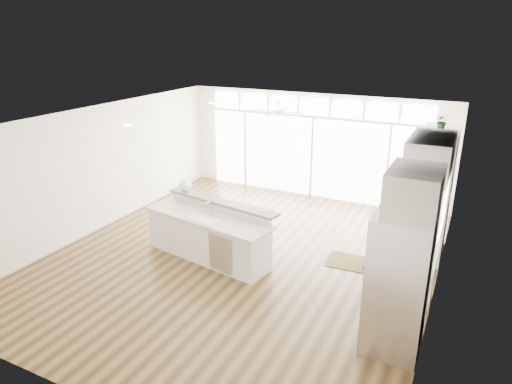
% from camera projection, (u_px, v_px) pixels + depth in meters
% --- Properties ---
extents(floor, '(7.00, 8.00, 0.02)m').
position_uv_depth(floor, '(242.00, 258.00, 8.90)').
color(floor, '#3E2913').
rests_on(floor, ground).
extents(ceiling, '(7.00, 8.00, 0.02)m').
position_uv_depth(ceiling, '(240.00, 120.00, 7.99)').
color(ceiling, white).
rests_on(ceiling, wall_back).
extents(wall_back, '(7.00, 0.04, 2.70)m').
position_uv_depth(wall_back, '(313.00, 146.00, 11.82)').
color(wall_back, white).
rests_on(wall_back, floor).
extents(wall_front, '(7.00, 0.04, 2.70)m').
position_uv_depth(wall_front, '(72.00, 302.00, 5.07)').
color(wall_front, white).
rests_on(wall_front, floor).
extents(wall_left, '(0.04, 8.00, 2.70)m').
position_uv_depth(wall_left, '(99.00, 168.00, 9.90)').
color(wall_left, white).
rests_on(wall_left, floor).
extents(wall_right, '(0.04, 8.00, 2.70)m').
position_uv_depth(wall_right, '(442.00, 227.00, 6.99)').
color(wall_right, white).
rests_on(wall_right, floor).
extents(glass_wall, '(5.80, 0.06, 2.08)m').
position_uv_depth(glass_wall, '(312.00, 157.00, 11.87)').
color(glass_wall, white).
rests_on(glass_wall, wall_back).
extents(transom_row, '(5.90, 0.06, 0.40)m').
position_uv_depth(transom_row, '(314.00, 106.00, 11.42)').
color(transom_row, white).
rests_on(transom_row, wall_back).
extents(desk_window, '(0.04, 0.85, 0.85)m').
position_uv_depth(desk_window, '(443.00, 208.00, 7.19)').
color(desk_window, white).
rests_on(desk_window, wall_right).
extents(ceiling_fan, '(1.16, 1.16, 0.32)m').
position_uv_depth(ceiling_fan, '(278.00, 107.00, 10.63)').
color(ceiling_fan, silver).
rests_on(ceiling_fan, ceiling).
extents(recessed_lights, '(3.40, 3.00, 0.02)m').
position_uv_depth(recessed_lights, '(245.00, 119.00, 8.16)').
color(recessed_lights, white).
rests_on(recessed_lights, ceiling).
extents(oven_cabinet, '(0.64, 1.20, 2.50)m').
position_uv_depth(oven_cabinet, '(432.00, 194.00, 8.68)').
color(oven_cabinet, white).
rests_on(oven_cabinet, floor).
extents(desk_nook, '(0.72, 1.30, 0.76)m').
position_uv_depth(desk_nook, '(413.00, 269.00, 7.72)').
color(desk_nook, white).
rests_on(desk_nook, floor).
extents(upper_cabinets, '(0.64, 1.30, 0.64)m').
position_uv_depth(upper_cabinets, '(430.00, 157.00, 7.04)').
color(upper_cabinets, white).
rests_on(upper_cabinets, wall_right).
extents(refrigerator, '(0.76, 0.90, 2.00)m').
position_uv_depth(refrigerator, '(398.00, 282.00, 6.13)').
color(refrigerator, silver).
rests_on(refrigerator, floor).
extents(fridge_cabinet, '(0.64, 0.90, 0.60)m').
position_uv_depth(fridge_cabinet, '(414.00, 192.00, 5.66)').
color(fridge_cabinet, white).
rests_on(fridge_cabinet, wall_right).
extents(framed_photos, '(0.06, 0.22, 0.80)m').
position_uv_depth(framed_photos, '(445.00, 204.00, 7.76)').
color(framed_photos, black).
rests_on(framed_photos, wall_right).
extents(kitchen_island, '(2.81, 1.45, 1.06)m').
position_uv_depth(kitchen_island, '(208.00, 233.00, 8.72)').
color(kitchen_island, white).
rests_on(kitchen_island, floor).
extents(rug, '(0.98, 0.73, 0.01)m').
position_uv_depth(rug, '(352.00, 262.00, 8.70)').
color(rug, '#342510').
rests_on(rug, floor).
extents(office_chair, '(0.55, 0.52, 0.93)m').
position_uv_depth(office_chair, '(383.00, 250.00, 8.17)').
color(office_chair, black).
rests_on(office_chair, floor).
extents(fishbowl, '(0.29, 0.29, 0.25)m').
position_uv_depth(fishbowl, '(185.00, 185.00, 9.33)').
color(fishbowl, white).
rests_on(fishbowl, kitchen_island).
extents(monitor, '(0.10, 0.44, 0.36)m').
position_uv_depth(monitor, '(412.00, 238.00, 7.56)').
color(monitor, black).
rests_on(monitor, desk_nook).
extents(keyboard, '(0.15, 0.32, 0.02)m').
position_uv_depth(keyboard, '(400.00, 245.00, 7.69)').
color(keyboard, silver).
rests_on(keyboard, desk_nook).
extents(potted_plant, '(0.30, 0.32, 0.22)m').
position_uv_depth(potted_plant, '(442.00, 123.00, 8.22)').
color(potted_plant, '#295223').
rests_on(potted_plant, oven_cabinet).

